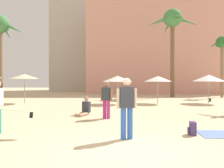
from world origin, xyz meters
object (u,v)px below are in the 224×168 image
person_far_right (106,98)px  backpack (192,129)px  cafe_umbrella_0 (25,76)px  person_far_left (127,105)px  palm_tree_far_left (222,48)px  palm_tree_left (173,24)px  cafe_umbrella_3 (208,78)px  person_mid_center (85,109)px  palm_tree_center (0,30)px  cafe_umbrella_2 (118,79)px  beach_towel (224,134)px  cafe_umbrella_4 (158,79)px

person_far_right → backpack: bearing=71.1°
cafe_umbrella_0 → person_far_left: cafe_umbrella_0 is taller
palm_tree_far_left → palm_tree_left: (-5.07, 0.96, 2.77)m
cafe_umbrella_0 → person_far_right: bearing=-46.4°
cafe_umbrella_3 → person_mid_center: (-8.97, -6.08, -1.67)m
palm_tree_far_left → palm_tree_center: 24.78m
cafe_umbrella_2 → person_mid_center: size_ratio=2.33×
palm_tree_far_left → backpack: size_ratio=15.80×
palm_tree_left → person_far_right: (-6.96, -14.31, -7.24)m
beach_towel → person_mid_center: (-5.00, 4.01, 0.32)m
person_far_left → palm_tree_far_left: bearing=138.2°
cafe_umbrella_0 → cafe_umbrella_3: size_ratio=0.95×
cafe_umbrella_4 → person_far_right: 8.09m
cafe_umbrella_3 → palm_tree_left: bearing=96.9°
palm_tree_left → backpack: bearing=-103.4°
palm_tree_left → cafe_umbrella_0: 16.62m
palm_tree_left → cafe_umbrella_3: 9.52m
cafe_umbrella_0 → cafe_umbrella_3: 14.55m
palm_tree_center → person_mid_center: palm_tree_center is taller
cafe_umbrella_3 → cafe_umbrella_4: size_ratio=1.12×
palm_tree_left → cafe_umbrella_2: bearing=-129.6°
cafe_umbrella_0 → palm_tree_left: bearing=27.9°
palm_tree_center → cafe_umbrella_0: 11.01m
person_far_left → beach_towel: bearing=92.2°
palm_tree_left → person_mid_center: bearing=-121.4°
palm_tree_center → person_far_right: 20.41m
palm_tree_left → beach_towel: (-3.10, -17.30, -8.16)m
backpack → person_far_left: 2.32m
palm_tree_left → palm_tree_center: (-19.58, 0.28, -0.57)m
cafe_umbrella_4 → person_far_left: 11.09m
palm_tree_left → person_mid_center: size_ratio=9.91×
palm_tree_far_left → cafe_umbrella_0: palm_tree_far_left is taller
palm_tree_left → person_far_left: bearing=-109.3°
cafe_umbrella_2 → cafe_umbrella_4: cafe_umbrella_2 is taller
cafe_umbrella_0 → person_mid_center: 8.42m
palm_tree_far_left → person_mid_center: bearing=-136.9°
person_far_right → beach_towel: bearing=80.4°
person_far_right → person_far_left: bearing=39.5°
cafe_umbrella_0 → cafe_umbrella_4: (10.55, -0.02, -0.19)m
cafe_umbrella_2 → beach_towel: bearing=-71.5°
cafe_umbrella_0 → backpack: bearing=-46.6°
cafe_umbrella_3 → person_far_left: bearing=-123.7°
cafe_umbrella_0 → cafe_umbrella_4: size_ratio=1.07×
backpack → palm_tree_center: bearing=-38.9°
palm_tree_left → beach_towel: bearing=-100.2°
cafe_umbrella_3 → backpack: size_ratio=5.83×
palm_tree_center → person_far_right: bearing=-49.1°
palm_tree_left → person_far_right: 17.48m
person_far_right → cafe_umbrella_2: bearing=-157.3°
backpack → palm_tree_far_left: bearing=-109.5°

